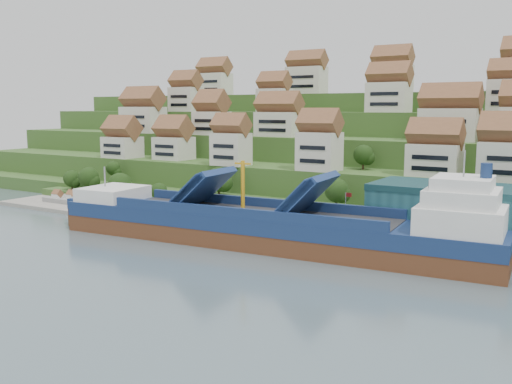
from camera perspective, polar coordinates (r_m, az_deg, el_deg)
The scene contains 9 objects.
ground at distance 112.31m, azimuth -1.70°, elevation -5.12°, with size 300.00×300.00×0.00m, color slate.
quay at distance 116.05m, azimuth 10.76°, elevation -4.27°, with size 180.00×14.00×2.20m, color gray.
pebble_beach at distance 159.16m, azimuth -16.82°, elevation -1.27°, with size 45.00×20.00×1.00m, color gray.
hillside at distance 204.13m, azimuth 14.72°, elevation 3.74°, with size 260.00×128.00×31.00m.
hillside_village at distance 162.03m, azimuth 10.39°, elevation 7.55°, with size 161.00×61.91×29.15m.
hillside_trees at distance 154.56m, azimuth 1.96°, elevation 4.49°, with size 141.76×62.69×31.98m.
flagpole at distance 111.07m, azimuth 8.99°, elevation -1.75°, with size 1.28×0.16×8.00m.
beach_huts at distance 159.61m, azimuth -17.66°, elevation -0.70°, with size 14.40×3.70×2.20m.
cargo_ship at distance 108.37m, azimuth 1.91°, elevation -3.66°, with size 88.18×21.07×19.49m.
Camera 1 is at (60.86, -90.67, 26.25)m, focal length 40.00 mm.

